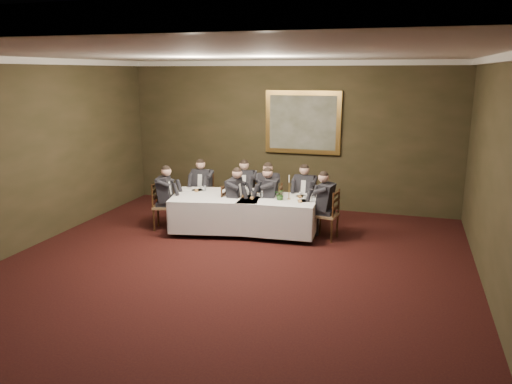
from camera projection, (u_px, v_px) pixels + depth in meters
The scene contains 28 objects.
ground at pixel (213, 287), 7.72m from camera, with size 10.00×10.00×0.00m, color black.
ceiling at pixel (208, 53), 6.89m from camera, with size 8.00×10.00×0.10m, color silver.
back_wall at pixel (289, 136), 11.95m from camera, with size 8.00×0.10×3.50m, color #2E2B17.
right_wall at pixel (511, 196), 6.16m from camera, with size 0.10×10.00×3.50m, color #2E2B17.
crown_molding at pixel (208, 57), 6.91m from camera, with size 8.00×10.00×0.12m.
table_main at pixel (279, 214), 10.09m from camera, with size 1.59×1.25×0.67m.
table_second at pixel (217, 209), 10.40m from camera, with size 2.05×1.72×0.67m.
chair_main_backleft at pixel (268, 210), 10.96m from camera, with size 0.54×0.53×1.00m.
diner_main_backleft at pixel (268, 200), 10.90m from camera, with size 0.52×0.57×1.35m.
chair_main_backright at pixel (305, 213), 10.77m from camera, with size 0.47×0.45×1.00m.
diner_main_backright at pixel (305, 202), 10.71m from camera, with size 0.44×0.51×1.35m.
chair_main_endleft at pixel (233, 218), 10.35m from camera, with size 0.43×0.45×1.00m.
diner_main_endleft at pixel (234, 208), 10.30m from camera, with size 0.49×0.43×1.35m.
chair_main_endright at pixel (326, 225), 9.90m from camera, with size 0.48×0.50×1.00m.
diner_main_endright at pixel (326, 214), 9.85m from camera, with size 0.54×0.47×1.35m.
chair_sec_backleft at pixel (203, 205), 11.39m from camera, with size 0.45×0.43×1.00m.
diner_sec_backleft at pixel (203, 195), 11.32m from camera, with size 0.43×0.49×1.35m.
chair_sec_backright at pixel (245, 206), 11.30m from camera, with size 0.48×0.46×1.00m.
diner_sec_backright at pixel (245, 196), 11.23m from camera, with size 0.45×0.52×1.35m.
chair_sec_endright at pixel (272, 218), 10.34m from camera, with size 0.48×0.49×1.00m.
diner_sec_endright at pixel (271, 208), 10.29m from camera, with size 0.53×0.46×1.35m.
chair_sec_endleft at pixel (164, 216), 10.54m from camera, with size 0.52×0.53×1.00m.
diner_sec_endleft at pixel (164, 205), 10.49m from camera, with size 0.57×0.51×1.35m.
centerpiece at pixel (280, 194), 9.89m from camera, with size 0.22×0.19×0.24m, color #2D5926.
candlestick at pixel (289, 190), 9.93m from camera, with size 0.07×0.07×0.51m.
place_setting_table_main at pixel (266, 192), 10.41m from camera, with size 0.33×0.31×0.14m.
place_setting_table_second at pixel (200, 188), 10.74m from camera, with size 0.33×0.31×0.14m.
painting at pixel (303, 122), 11.72m from camera, with size 1.80×0.09×1.48m.
Camera 1 is at (2.74, -6.64, 3.25)m, focal length 35.00 mm.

